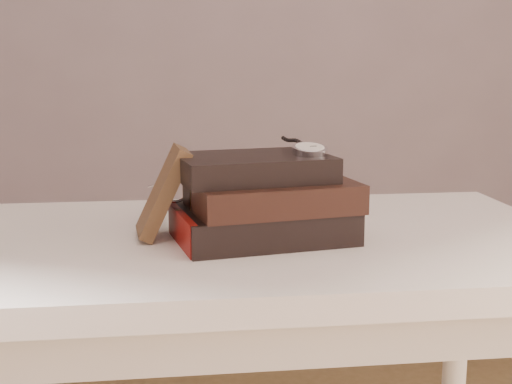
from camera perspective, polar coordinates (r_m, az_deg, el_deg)
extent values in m
cube|color=white|center=(1.13, 0.52, -4.43)|extent=(1.00, 0.60, 0.04)
cube|color=white|center=(1.15, 0.52, -7.32)|extent=(0.88, 0.49, 0.08)
cylinder|color=white|center=(1.61, 15.83, -14.34)|extent=(0.05, 0.05, 0.71)
cube|color=black|center=(1.09, 0.52, -2.59)|extent=(0.29, 0.22, 0.05)
cube|color=beige|center=(1.09, 0.69, -2.58)|extent=(0.28, 0.21, 0.04)
cube|color=gold|center=(1.08, -6.38, -2.73)|extent=(0.01, 0.01, 0.05)
cube|color=maroon|center=(1.06, -6.03, -3.06)|extent=(0.04, 0.17, 0.05)
cube|color=black|center=(1.08, 1.34, -0.24)|extent=(0.27, 0.21, 0.04)
cube|color=beige|center=(1.08, 1.50, -0.23)|extent=(0.26, 0.20, 0.03)
cube|color=gold|center=(1.07, -5.20, -0.36)|extent=(0.01, 0.01, 0.04)
cube|color=black|center=(1.08, -0.20, 2.02)|extent=(0.25, 0.20, 0.04)
cube|color=beige|center=(1.08, -0.04, 2.03)|extent=(0.24, 0.18, 0.03)
cube|color=gold|center=(1.08, -6.27, 1.92)|extent=(0.01, 0.01, 0.04)
cube|color=#3F2918|center=(1.10, -7.57, 0.00)|extent=(0.09, 0.10, 0.14)
cylinder|color=silver|center=(1.08, 4.41, 3.41)|extent=(0.06, 0.06, 0.02)
cylinder|color=white|center=(1.08, 4.41, 3.67)|extent=(0.05, 0.05, 0.01)
torus|color=silver|center=(1.08, 4.41, 3.64)|extent=(0.06, 0.06, 0.01)
cylinder|color=silver|center=(1.11, 3.80, 3.61)|extent=(0.01, 0.01, 0.01)
cube|color=black|center=(1.08, 4.28, 3.77)|extent=(0.00, 0.02, 0.00)
cube|color=black|center=(1.08, 4.68, 3.73)|extent=(0.01, 0.00, 0.00)
sphere|color=black|center=(1.11, 3.72, 3.97)|extent=(0.01, 0.01, 0.01)
sphere|color=black|center=(1.12, 3.55, 4.09)|extent=(0.01, 0.01, 0.01)
sphere|color=black|center=(1.13, 3.37, 4.18)|extent=(0.01, 0.01, 0.01)
sphere|color=black|center=(1.14, 3.20, 4.23)|extent=(0.01, 0.01, 0.01)
sphere|color=black|center=(1.15, 3.03, 4.24)|extent=(0.01, 0.01, 0.01)
sphere|color=black|center=(1.16, 2.87, 4.23)|extent=(0.01, 0.01, 0.01)
sphere|color=black|center=(1.17, 2.71, 4.22)|extent=(0.01, 0.01, 0.01)
sphere|color=black|center=(1.18, 2.54, 4.25)|extent=(0.01, 0.01, 0.01)
sphere|color=black|center=(1.19, 2.39, 4.32)|extent=(0.01, 0.01, 0.01)
sphere|color=black|center=(1.19, 2.23, 4.42)|extent=(0.01, 0.01, 0.01)
torus|color=silver|center=(1.13, -6.65, 0.45)|extent=(0.05, 0.02, 0.05)
torus|color=silver|center=(1.14, -3.84, 0.60)|extent=(0.05, 0.02, 0.05)
cylinder|color=silver|center=(1.13, -5.24, 0.69)|extent=(0.02, 0.01, 0.00)
cylinder|color=silver|center=(1.18, -8.34, 0.56)|extent=(0.02, 0.12, 0.03)
cylinder|color=silver|center=(1.20, -3.40, 0.83)|extent=(0.02, 0.12, 0.03)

